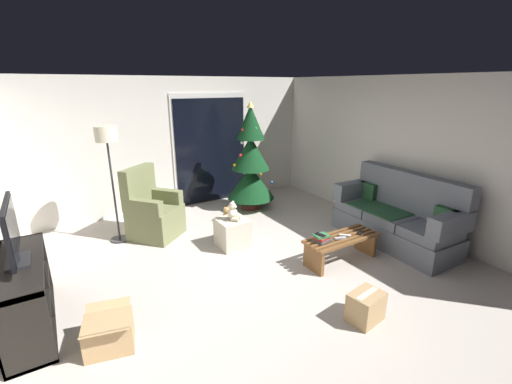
% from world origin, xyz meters
% --- Properties ---
extents(ground_plane, '(7.00, 7.00, 0.00)m').
position_xyz_m(ground_plane, '(0.00, 0.00, 0.00)').
color(ground_plane, '#BCB2A8').
extents(wall_back, '(5.72, 0.12, 2.50)m').
position_xyz_m(wall_back, '(0.00, 3.06, 1.25)').
color(wall_back, silver).
rests_on(wall_back, ground).
extents(wall_right, '(0.12, 6.00, 2.50)m').
position_xyz_m(wall_right, '(2.86, 0.00, 1.25)').
color(wall_right, silver).
rests_on(wall_right, ground).
extents(patio_door_frame, '(1.60, 0.02, 2.20)m').
position_xyz_m(patio_door_frame, '(0.73, 2.99, 1.10)').
color(patio_door_frame, silver).
rests_on(patio_door_frame, ground).
extents(patio_door_glass, '(1.50, 0.02, 2.10)m').
position_xyz_m(patio_door_glass, '(0.73, 2.97, 1.05)').
color(patio_door_glass, black).
rests_on(patio_door_glass, ground).
extents(couch, '(0.86, 1.97, 1.08)m').
position_xyz_m(couch, '(2.32, -0.32, 0.40)').
color(couch, slate).
rests_on(couch, ground).
extents(coffee_table, '(1.10, 0.40, 0.37)m').
position_xyz_m(coffee_table, '(1.14, -0.34, 0.25)').
color(coffee_table, brown).
rests_on(coffee_table, ground).
extents(remote_black, '(0.15, 0.13, 0.02)m').
position_xyz_m(remote_black, '(1.43, -0.39, 0.38)').
color(remote_black, black).
rests_on(remote_black, coffee_table).
extents(remote_white, '(0.14, 0.14, 0.02)m').
position_xyz_m(remote_white, '(1.19, -0.35, 0.38)').
color(remote_white, silver).
rests_on(remote_white, coffee_table).
extents(remote_silver, '(0.16, 0.10, 0.02)m').
position_xyz_m(remote_silver, '(1.07, -0.38, 0.38)').
color(remote_silver, '#ADADB2').
rests_on(remote_silver, coffee_table).
extents(book_stack, '(0.24, 0.22, 0.09)m').
position_xyz_m(book_stack, '(0.81, -0.30, 0.41)').
color(book_stack, '#4C4C51').
rests_on(book_stack, coffee_table).
extents(cell_phone, '(0.09, 0.15, 0.01)m').
position_xyz_m(cell_phone, '(0.78, -0.29, 0.47)').
color(cell_phone, black).
rests_on(cell_phone, book_stack).
extents(christmas_tree, '(0.92, 0.92, 2.07)m').
position_xyz_m(christmas_tree, '(1.17, 2.15, 0.91)').
color(christmas_tree, '#4C1E19').
rests_on(christmas_tree, ground).
extents(armchair, '(0.96, 0.97, 1.13)m').
position_xyz_m(armchair, '(-0.84, 1.84, 0.40)').
color(armchair, olive).
rests_on(armchair, ground).
extents(floor_lamp, '(0.32, 0.32, 1.78)m').
position_xyz_m(floor_lamp, '(-1.35, 1.97, 1.51)').
color(floor_lamp, '#2D2D30').
rests_on(floor_lamp, ground).
extents(media_shelf, '(0.40, 1.40, 0.72)m').
position_xyz_m(media_shelf, '(-2.53, 0.28, 0.34)').
color(media_shelf, black).
rests_on(media_shelf, ground).
extents(television, '(0.20, 0.84, 0.61)m').
position_xyz_m(television, '(-2.50, 0.33, 1.03)').
color(television, black).
rests_on(television, media_shelf).
extents(ottoman, '(0.44, 0.44, 0.43)m').
position_xyz_m(ottoman, '(0.08, 0.86, 0.21)').
color(ottoman, beige).
rests_on(ottoman, ground).
extents(teddy_bear_cream, '(0.21, 0.22, 0.29)m').
position_xyz_m(teddy_bear_cream, '(0.09, 0.85, 0.55)').
color(teddy_bear_cream, beige).
rests_on(teddy_bear_cream, ottoman).
extents(teddy_bear_honey_by_tree, '(0.20, 0.20, 0.29)m').
position_xyz_m(teddy_bear_honey_by_tree, '(0.44, 1.76, 0.12)').
color(teddy_bear_honey_by_tree, tan).
rests_on(teddy_bear_honey_by_tree, ground).
extents(cardboard_box_open_near_shelf, '(0.50, 0.58, 0.36)m').
position_xyz_m(cardboard_box_open_near_shelf, '(-1.88, -0.42, 0.16)').
color(cardboard_box_open_near_shelf, tan).
rests_on(cardboard_box_open_near_shelf, ground).
extents(cardboard_box_taped_mid_floor, '(0.39, 0.32, 0.32)m').
position_xyz_m(cardboard_box_taped_mid_floor, '(0.46, -1.38, 0.16)').
color(cardboard_box_taped_mid_floor, tan).
rests_on(cardboard_box_taped_mid_floor, ground).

